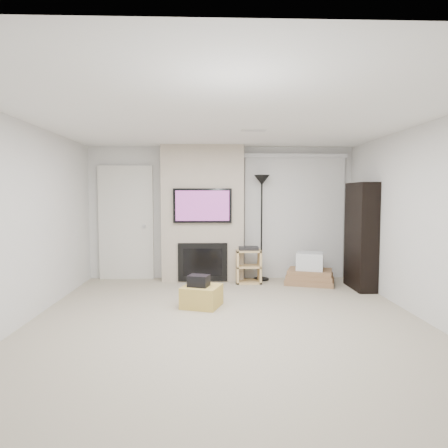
{
  "coord_description": "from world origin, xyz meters",
  "views": [
    {
      "loc": [
        -0.21,
        -4.86,
        1.59
      ],
      "look_at": [
        0.0,
        1.2,
        1.15
      ],
      "focal_mm": 32.0,
      "sensor_mm": 36.0,
      "label": 1
    }
  ],
  "objects_px": {
    "floor_lamp": "(262,198)",
    "av_stand": "(248,264)",
    "ottoman": "(202,296)",
    "box_stack": "(310,272)",
    "bookshelf": "(361,236)"
  },
  "relations": [
    {
      "from": "floor_lamp",
      "to": "av_stand",
      "type": "relative_size",
      "value": 2.97
    },
    {
      "from": "ottoman",
      "to": "floor_lamp",
      "type": "bearing_deg",
      "value": 58.44
    },
    {
      "from": "ottoman",
      "to": "av_stand",
      "type": "height_order",
      "value": "av_stand"
    },
    {
      "from": "floor_lamp",
      "to": "av_stand",
      "type": "xyz_separation_m",
      "value": [
        -0.26,
        -0.22,
        -1.2
      ]
    },
    {
      "from": "floor_lamp",
      "to": "av_stand",
      "type": "height_order",
      "value": "floor_lamp"
    },
    {
      "from": "floor_lamp",
      "to": "box_stack",
      "type": "bearing_deg",
      "value": -22.46
    },
    {
      "from": "ottoman",
      "to": "bookshelf",
      "type": "height_order",
      "value": "bookshelf"
    },
    {
      "from": "bookshelf",
      "to": "box_stack",
      "type": "bearing_deg",
      "value": 152.77
    },
    {
      "from": "ottoman",
      "to": "av_stand",
      "type": "xyz_separation_m",
      "value": [
        0.81,
        1.54,
        0.2
      ]
    },
    {
      "from": "ottoman",
      "to": "box_stack",
      "type": "bearing_deg",
      "value": 36.45
    },
    {
      "from": "av_stand",
      "to": "box_stack",
      "type": "distance_m",
      "value": 1.11
    },
    {
      "from": "ottoman",
      "to": "bookshelf",
      "type": "distance_m",
      "value": 2.96
    },
    {
      "from": "floor_lamp",
      "to": "bookshelf",
      "type": "xyz_separation_m",
      "value": [
        1.6,
        -0.74,
        -0.64
      ]
    },
    {
      "from": "floor_lamp",
      "to": "box_stack",
      "type": "xyz_separation_m",
      "value": [
        0.83,
        -0.34,
        -1.33
      ]
    },
    {
      "from": "ottoman",
      "to": "box_stack",
      "type": "distance_m",
      "value": 2.38
    }
  ]
}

